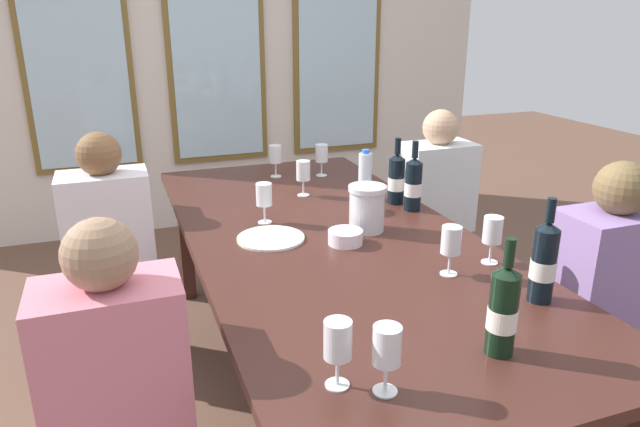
{
  "coord_description": "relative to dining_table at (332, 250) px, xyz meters",
  "views": [
    {
      "loc": [
        -0.78,
        -2.01,
        1.59
      ],
      "look_at": [
        0.0,
        0.14,
        0.79
      ],
      "focal_mm": 32.47,
      "sensor_mm": 36.0,
      "label": 1
    }
  ],
  "objects": [
    {
      "name": "back_wall_with_windows",
      "position": [
        0.0,
        2.39,
        0.77
      ],
      "size": [
        4.3,
        0.1,
        2.9
      ],
      "color": "silver",
      "rests_on": "ground"
    },
    {
      "name": "wine_glass_3",
      "position": [
        0.06,
        0.56,
        0.18
      ],
      "size": [
        0.07,
        0.07,
        0.17
      ],
      "color": "white",
      "rests_on": "dining_table"
    },
    {
      "name": "wine_glass_5",
      "position": [
        -0.34,
        -0.92,
        0.18
      ],
      "size": [
        0.07,
        0.07,
        0.17
      ],
      "color": "white",
      "rests_on": "dining_table"
    },
    {
      "name": "wine_glass_4",
      "position": [
        0.03,
        0.94,
        0.18
      ],
      "size": [
        0.07,
        0.07,
        0.17
      ],
      "color": "white",
      "rests_on": "dining_table"
    },
    {
      "name": "tasting_bowl_1",
      "position": [
        0.02,
        -0.09,
        0.09
      ],
      "size": [
        0.13,
        0.13,
        0.05
      ],
      "primitive_type": "cylinder",
      "color": "white",
      "rests_on": "dining_table"
    },
    {
      "name": "wine_bottle_1",
      "position": [
        0.43,
        0.3,
        0.18
      ],
      "size": [
        0.08,
        0.08,
        0.31
      ],
      "color": "black",
      "rests_on": "dining_table"
    },
    {
      "name": "dining_table",
      "position": [
        0.0,
        0.0,
        0.0
      ],
      "size": [
        1.1,
        2.46,
        0.74
      ],
      "color": "#40201A",
      "rests_on": "ground"
    },
    {
      "name": "seated_person_2",
      "position": [
        -0.85,
        -0.57,
        -0.15
      ],
      "size": [
        0.38,
        0.24,
        1.11
      ],
      "color": "#2B372F",
      "rests_on": "ground"
    },
    {
      "name": "wine_glass_0",
      "position": [
        -0.21,
        0.25,
        0.18
      ],
      "size": [
        0.07,
        0.07,
        0.17
      ],
      "color": "white",
      "rests_on": "dining_table"
    },
    {
      "name": "metal_pitcher",
      "position": [
        0.16,
        0.02,
        0.16
      ],
      "size": [
        0.16,
        0.16,
        0.19
      ],
      "color": "silver",
      "rests_on": "dining_table"
    },
    {
      "name": "wine_glass_6",
      "position": [
        -0.25,
        -0.98,
        0.18
      ],
      "size": [
        0.07,
        0.07,
        0.17
      ],
      "color": "white",
      "rests_on": "dining_table"
    },
    {
      "name": "wine_glass_7",
      "position": [
        0.44,
        -0.43,
        0.18
      ],
      "size": [
        0.07,
        0.07,
        0.17
      ],
      "color": "white",
      "rests_on": "dining_table"
    },
    {
      "name": "seated_person_3",
      "position": [
        0.85,
        -0.57,
        -0.15
      ],
      "size": [
        0.38,
        0.24,
        1.11
      ],
      "color": "#2E3134",
      "rests_on": "ground"
    },
    {
      "name": "seated_person_0",
      "position": [
        -0.85,
        0.59,
        -0.15
      ],
      "size": [
        0.38,
        0.24,
        1.11
      ],
      "color": "#2D3A38",
      "rests_on": "ground"
    },
    {
      "name": "water_bottle",
      "position": [
        0.33,
        0.41,
        0.17
      ],
      "size": [
        0.06,
        0.06,
        0.24
      ],
      "color": "white",
      "rests_on": "dining_table"
    },
    {
      "name": "seated_person_1",
      "position": [
        0.85,
        0.61,
        -0.15
      ],
      "size": [
        0.38,
        0.24,
        1.11
      ],
      "color": "#21223E",
      "rests_on": "ground"
    },
    {
      "name": "white_plate_0",
      "position": [
        -0.24,
        0.05,
        0.07
      ],
      "size": [
        0.27,
        0.27,
        0.01
      ],
      "primitive_type": "cylinder",
      "color": "white",
      "rests_on": "dining_table"
    },
    {
      "name": "wine_bottle_3",
      "position": [
        0.11,
        -0.93,
        0.19
      ],
      "size": [
        0.08,
        0.08,
        0.32
      ],
      "color": "black",
      "rests_on": "dining_table"
    },
    {
      "name": "wine_glass_1",
      "position": [
        0.25,
        -0.47,
        0.18
      ],
      "size": [
        0.07,
        0.07,
        0.17
      ],
      "color": "white",
      "rests_on": "dining_table"
    },
    {
      "name": "wine_bottle_0",
      "position": [
        0.41,
        -0.73,
        0.19
      ],
      "size": [
        0.08,
        0.08,
        0.33
      ],
      "color": "black",
      "rests_on": "dining_table"
    },
    {
      "name": "wine_glass_2",
      "position": [
        0.27,
        0.87,
        0.18
      ],
      "size": [
        0.07,
        0.07,
        0.17
      ],
      "color": "white",
      "rests_on": "dining_table"
    },
    {
      "name": "wine_bottle_2",
      "position": [
        0.46,
        0.18,
        0.18
      ],
      "size": [
        0.08,
        0.08,
        0.32
      ],
      "color": "black",
      "rests_on": "dining_table"
    },
    {
      "name": "tasting_bowl_0",
      "position": [
        0.25,
        0.23,
        0.09
      ],
      "size": [
        0.12,
        0.12,
        0.05
      ],
      "primitive_type": "cylinder",
      "color": "white",
      "rests_on": "dining_table"
    },
    {
      "name": "ground_plane",
      "position": [
        0.0,
        0.0,
        -0.68
      ],
      "size": [
        12.0,
        12.0,
        0.0
      ],
      "primitive_type": "plane",
      "color": "brown"
    }
  ]
}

